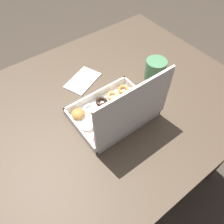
% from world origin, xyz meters
% --- Properties ---
extents(ground_plane, '(8.00, 8.00, 0.00)m').
position_xyz_m(ground_plane, '(0.00, 0.00, 0.00)').
color(ground_plane, '#42382D').
extents(dining_table, '(1.16, 0.90, 0.77)m').
position_xyz_m(dining_table, '(0.00, 0.00, 0.67)').
color(dining_table, '#4C3D2D').
rests_on(dining_table, ground_plane).
extents(donut_box, '(0.30, 0.23, 0.25)m').
position_xyz_m(donut_box, '(0.02, 0.10, 0.82)').
color(donut_box, white).
rests_on(donut_box, dining_table).
extents(coffee_mug, '(0.09, 0.09, 0.09)m').
position_xyz_m(coffee_mug, '(-0.26, 0.01, 0.82)').
color(coffee_mug, '#4C8456').
rests_on(coffee_mug, dining_table).
extents(paper_napkin, '(0.18, 0.15, 0.01)m').
position_xyz_m(paper_napkin, '(0.01, -0.16, 0.77)').
color(paper_napkin, white).
rests_on(paper_napkin, dining_table).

